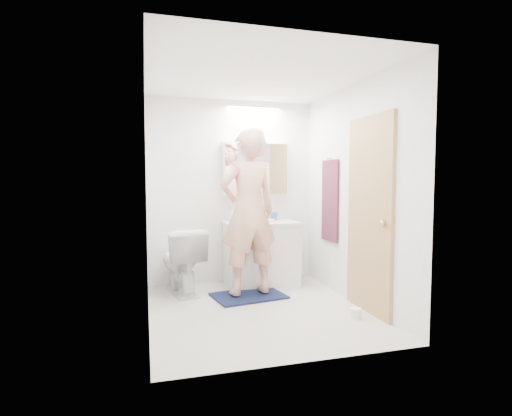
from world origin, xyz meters
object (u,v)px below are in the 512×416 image
object	(u,v)px
medicine_cabinet	(255,169)
toothbrush_cup	(274,216)
vanity_cabinet	(261,255)
person	(248,212)
soap_bottle_a	(233,213)
toilet_paper_roll	(356,313)
toilet	(181,260)
soap_bottle_b	(244,214)

from	to	relation	value
medicine_cabinet	toothbrush_cup	xyz separation A→B (m)	(0.25, -0.05, -0.63)
vanity_cabinet	person	world-z (taller)	person
medicine_cabinet	soap_bottle_a	world-z (taller)	medicine_cabinet
medicine_cabinet	toilet_paper_roll	bearing A→B (deg)	-71.64
medicine_cabinet	vanity_cabinet	bearing A→B (deg)	-84.73
soap_bottle_a	toilet_paper_roll	size ratio (longest dim) A/B	1.86
soap_bottle_a	toothbrush_cup	bearing A→B (deg)	1.01
person	toilet_paper_roll	size ratio (longest dim) A/B	17.20
person	toothbrush_cup	size ratio (longest dim) A/B	17.73
toilet	medicine_cabinet	bearing A→B (deg)	-172.78
vanity_cabinet	toothbrush_cup	bearing A→B (deg)	35.23
vanity_cabinet	soap_bottle_a	size ratio (longest dim) A/B	4.40
soap_bottle_b	toilet_paper_roll	world-z (taller)	soap_bottle_b
soap_bottle_b	soap_bottle_a	bearing A→B (deg)	-168.79
person	toilet_paper_roll	world-z (taller)	person
toothbrush_cup	toilet_paper_roll	world-z (taller)	toothbrush_cup
soap_bottle_a	medicine_cabinet	bearing A→B (deg)	10.65
medicine_cabinet	person	distance (m)	0.91
toothbrush_cup	vanity_cabinet	bearing A→B (deg)	-144.77
medicine_cabinet	soap_bottle_a	distance (m)	0.66
vanity_cabinet	toilet	distance (m)	1.04
soap_bottle_a	soap_bottle_b	world-z (taller)	soap_bottle_a
medicine_cabinet	toilet_paper_roll	xyz separation A→B (m)	(0.56, -1.68, -1.45)
vanity_cabinet	medicine_cabinet	bearing A→B (deg)	95.27
toilet	soap_bottle_b	xyz separation A→B (m)	(0.84, 0.30, 0.51)
vanity_cabinet	soap_bottle_b	size ratio (longest dim) A/B	5.06
toilet	toilet_paper_roll	size ratio (longest dim) A/B	7.17
toothbrush_cup	medicine_cabinet	bearing A→B (deg)	168.51
vanity_cabinet	toothbrush_cup	distance (m)	0.55
medicine_cabinet	soap_bottle_b	distance (m)	0.62
vanity_cabinet	toilet_paper_roll	distance (m)	1.60
soap_bottle_a	toilet_paper_roll	distance (m)	2.03
medicine_cabinet	soap_bottle_b	world-z (taller)	medicine_cabinet
toilet_paper_roll	toilet	bearing A→B (deg)	139.21
soap_bottle_b	toilet_paper_roll	size ratio (longest dim) A/B	1.62
toilet_paper_roll	soap_bottle_b	bearing A→B (deg)	113.74
medicine_cabinet	toilet	bearing A→B (deg)	-162.15
toilet	person	size ratio (longest dim) A/B	0.42
soap_bottle_b	toothbrush_cup	world-z (taller)	soap_bottle_b
soap_bottle_b	vanity_cabinet	bearing A→B (deg)	-43.88
medicine_cabinet	toothbrush_cup	world-z (taller)	medicine_cabinet
vanity_cabinet	medicine_cabinet	distance (m)	1.13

